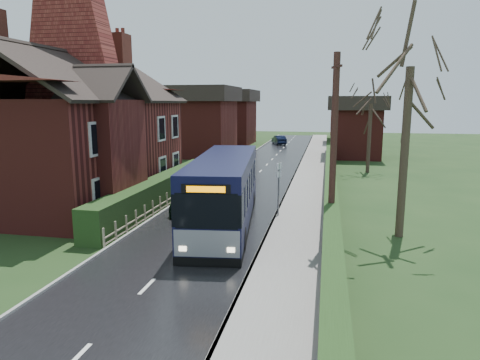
% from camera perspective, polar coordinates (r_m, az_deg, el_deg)
% --- Properties ---
extents(ground, '(140.00, 140.00, 0.00)m').
position_cam_1_polar(ground, '(19.80, -5.28, -6.98)').
color(ground, '#273F1B').
rests_on(ground, ground).
extents(road, '(6.00, 100.00, 0.02)m').
position_cam_1_polar(road, '(29.21, 0.36, -1.26)').
color(road, black).
rests_on(road, ground).
extents(pavement, '(2.50, 100.00, 0.14)m').
position_cam_1_polar(pavement, '(28.70, 8.72, -1.47)').
color(pavement, slate).
rests_on(pavement, ground).
extents(kerb_right, '(0.12, 100.00, 0.14)m').
position_cam_1_polar(kerb_right, '(28.78, 6.33, -1.38)').
color(kerb_right, gray).
rests_on(kerb_right, ground).
extents(kerb_left, '(0.12, 100.00, 0.10)m').
position_cam_1_polar(kerb_left, '(29.93, -5.38, -0.95)').
color(kerb_left, gray).
rests_on(kerb_left, ground).
extents(front_hedge, '(1.20, 16.00, 1.60)m').
position_cam_1_polar(front_hedge, '(25.44, -10.50, -1.36)').
color(front_hedge, '#1C3313').
rests_on(front_hedge, ground).
extents(picket_fence, '(0.10, 16.00, 0.90)m').
position_cam_1_polar(picket_fence, '(25.24, -8.89, -2.21)').
color(picket_fence, gray).
rests_on(picket_fence, ground).
extents(right_wall_hedge, '(0.60, 50.00, 1.80)m').
position_cam_1_polar(right_wall_hedge, '(28.50, 11.88, 0.29)').
color(right_wall_hedge, maroon).
rests_on(right_wall_hedge, ground).
extents(brick_house, '(9.30, 14.60, 10.30)m').
position_cam_1_polar(brick_house, '(26.98, -20.57, 6.49)').
color(brick_house, maroon).
rests_on(brick_house, ground).
extents(bus, '(3.79, 11.20, 3.34)m').
position_cam_1_polar(bus, '(20.46, -2.09, -1.58)').
color(bus, black).
rests_on(bus, ground).
extents(car_silver, '(2.54, 4.45, 1.43)m').
position_cam_1_polar(car_silver, '(31.32, -1.63, 0.83)').
color(car_silver, '#B7B7BC').
rests_on(car_silver, ground).
extents(car_green, '(2.01, 4.25, 1.20)m').
position_cam_1_polar(car_green, '(23.49, -6.47, -2.72)').
color(car_green, black).
rests_on(car_green, ground).
extents(car_distant, '(2.60, 4.09, 1.27)m').
position_cam_1_polar(car_distant, '(61.00, 5.21, 5.34)').
color(car_distant, black).
rests_on(car_distant, ground).
extents(bus_stop_sign, '(0.23, 0.42, 2.90)m').
position_cam_1_polar(bus_stop_sign, '(21.78, 5.18, -0.20)').
color(bus_stop_sign, slate).
rests_on(bus_stop_sign, ground).
extents(telegraph_pole, '(0.41, 0.98, 7.80)m').
position_cam_1_polar(telegraph_pole, '(17.68, 12.35, 3.83)').
color(telegraph_pole, '#311A15').
rests_on(telegraph_pole, ground).
extents(tree_right_near, '(4.85, 4.85, 10.48)m').
position_cam_1_polar(tree_right_near, '(19.68, 21.88, 15.32)').
color(tree_right_near, '#392C22').
rests_on(tree_right_near, ground).
extents(tree_right_far, '(4.27, 4.27, 8.25)m').
position_cam_1_polar(tree_right_far, '(37.45, 17.10, 10.31)').
color(tree_right_far, '#33251E').
rests_on(tree_right_far, ground).
extents(tree_house_side, '(4.04, 4.04, 9.18)m').
position_cam_1_polar(tree_house_side, '(34.61, -15.94, 11.56)').
color(tree_house_side, '#3C2C23').
rests_on(tree_house_side, ground).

